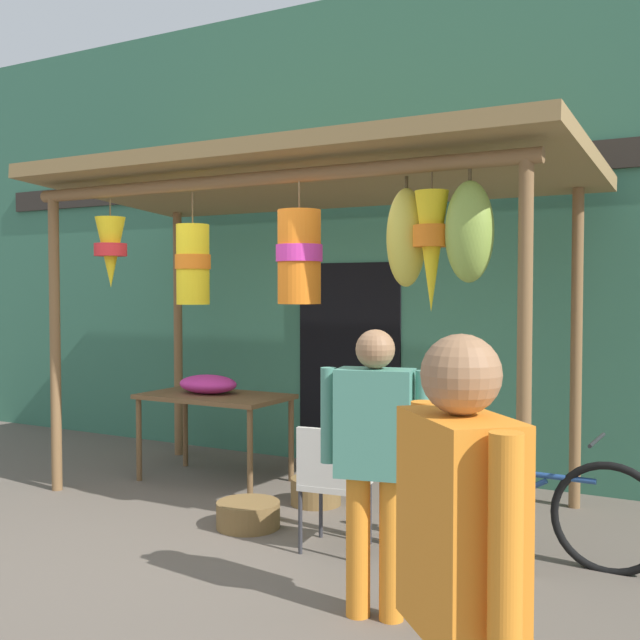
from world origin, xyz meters
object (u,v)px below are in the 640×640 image
(parked_bicycle, at_px, (524,504))
(vendor_in_orange, at_px, (459,578))
(flower_heap_on_table, at_px, (209,384))
(wicker_basket_by_table, at_px, (316,491))
(display_table, at_px, (215,403))
(folding_chair, at_px, (332,477))
(customer_foreground, at_px, (375,450))
(wicker_basket_spare, at_px, (248,515))

(parked_bicycle, bearing_deg, vendor_in_orange, -79.19)
(flower_heap_on_table, bearing_deg, wicker_basket_by_table, -10.46)
(display_table, xyz_separation_m, flower_heap_on_table, (-0.08, 0.02, 0.17))
(display_table, relative_size, parked_bicycle, 0.75)
(display_table, relative_size, folding_chair, 1.57)
(parked_bicycle, height_order, vendor_in_orange, vendor_in_orange)
(display_table, distance_m, flower_heap_on_table, 0.19)
(wicker_basket_by_table, bearing_deg, display_table, 169.71)
(display_table, xyz_separation_m, parked_bicycle, (2.95, -0.62, -0.36))
(display_table, relative_size, vendor_in_orange, 0.81)
(flower_heap_on_table, xyz_separation_m, vendor_in_orange, (3.60, -3.59, 0.08))
(display_table, bearing_deg, parked_bicycle, -11.84)
(vendor_in_orange, bearing_deg, parked_bicycle, 100.81)
(folding_chair, bearing_deg, display_table, 147.70)
(folding_chair, distance_m, customer_foreground, 1.10)
(vendor_in_orange, bearing_deg, flower_heap_on_table, 135.03)
(flower_heap_on_table, height_order, vendor_in_orange, vendor_in_orange)
(wicker_basket_by_table, relative_size, wicker_basket_spare, 0.88)
(flower_heap_on_table, bearing_deg, wicker_basket_spare, -41.77)
(wicker_basket_by_table, height_order, customer_foreground, customer_foreground)
(vendor_in_orange, bearing_deg, folding_chair, 124.97)
(parked_bicycle, bearing_deg, wicker_basket_by_table, 167.15)
(wicker_basket_by_table, distance_m, wicker_basket_spare, 0.78)
(customer_foreground, bearing_deg, folding_chair, 131.03)
(display_table, height_order, folding_chair, folding_chair)
(display_table, height_order, flower_heap_on_table, flower_heap_on_table)
(display_table, height_order, vendor_in_orange, vendor_in_orange)
(wicker_basket_by_table, bearing_deg, wicker_basket_spare, -100.03)
(customer_foreground, bearing_deg, wicker_basket_by_table, 127.67)
(wicker_basket_spare, distance_m, parked_bicycle, 1.96)
(vendor_in_orange, bearing_deg, display_table, 134.51)
(folding_chair, bearing_deg, wicker_basket_by_table, 124.63)
(wicker_basket_by_table, xyz_separation_m, vendor_in_orange, (2.34, -3.36, 0.85))
(flower_heap_on_table, bearing_deg, vendor_in_orange, -44.97)
(vendor_in_orange, bearing_deg, wicker_basket_by_table, 124.88)
(display_table, distance_m, wicker_basket_spare, 1.55)
(parked_bicycle, relative_size, customer_foreground, 1.14)
(folding_chair, distance_m, parked_bicycle, 1.26)
(flower_heap_on_table, relative_size, wicker_basket_by_table, 1.41)
(wicker_basket_by_table, xyz_separation_m, customer_foreground, (1.32, -1.71, 0.79))
(folding_chair, xyz_separation_m, wicker_basket_spare, (-0.78, 0.17, -0.41))
(display_table, bearing_deg, flower_heap_on_table, 167.13)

